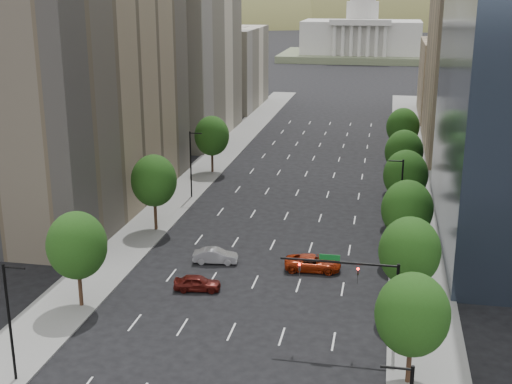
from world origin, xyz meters
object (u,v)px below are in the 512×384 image
Objects in this scene: traffic_signal at (364,284)px; car_red_far at (313,263)px; capitol at (361,37)px; car_maroon at (197,283)px; car_silver at (216,256)px.

traffic_signal is 15.55m from car_red_far.
traffic_signal is at bearing -87.26° from capitol.
capitol reaches higher than traffic_signal.
capitol is 206.03m from car_red_far.
car_maroon is (-15.42, 7.19, -4.43)m from traffic_signal.
traffic_signal reaches higher than car_red_far.
car_silver is 0.82× the size of car_red_far.
car_silver is (-4.86, -205.79, -7.83)m from capitol.
car_red_far is (-5.44, 13.89, -4.40)m from traffic_signal.
capitol is at bearing -8.13° from car_silver.
car_red_far is (5.09, -205.82, -7.80)m from capitol.
car_silver is (0.03, 6.73, 0.01)m from car_maroon.
car_red_far reaches higher than car_silver.
car_maroon is 0.95× the size of car_silver.
traffic_signal is 219.99m from capitol.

